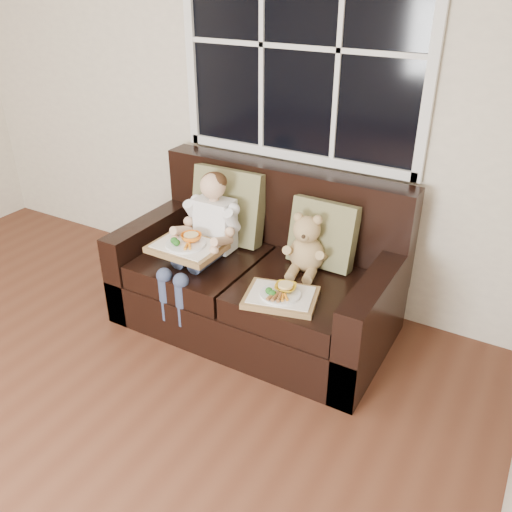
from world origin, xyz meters
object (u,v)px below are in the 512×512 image
Objects in this scene: tray_left at (187,246)px; tray_right at (281,296)px; child at (207,230)px; teddy_bear at (306,247)px; loveseat at (260,279)px.

tray_right is (0.68, -0.07, -0.10)m from tray_left.
child is 0.70m from tray_right.
child is 2.10× the size of teddy_bear.
child is at bearing -177.27° from teddy_bear.
tray_left reaches higher than tray_right.
tray_right is at bearing -95.94° from teddy_bear.
tray_right is (0.03, -0.37, -0.12)m from teddy_bear.
tray_right is (0.64, -0.23, -0.15)m from child.
tray_left is (-0.04, -0.15, -0.05)m from child.
tray_left is at bearing -166.18° from teddy_bear.
tray_right is at bearing -46.23° from loveseat.
loveseat is 2.12× the size of child.
tray_right is (0.33, -0.34, 0.17)m from loveseat.
teddy_bear is at bearing 80.30° from tray_right.
loveseat is 0.50m from tray_right.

